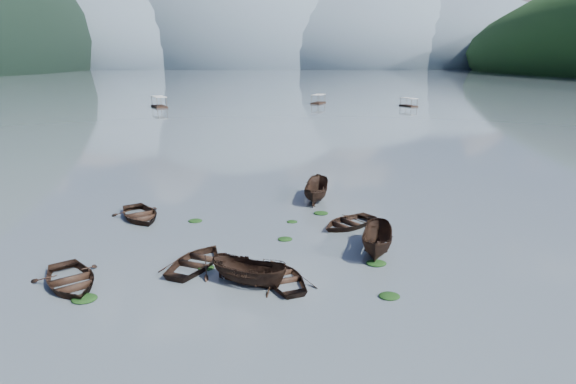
{
  "coord_description": "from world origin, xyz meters",
  "views": [
    {
      "loc": [
        -1.06,
        -19.69,
        11.23
      ],
      "look_at": [
        0.0,
        12.0,
        2.0
      ],
      "focal_mm": 28.0,
      "sensor_mm": 36.0,
      "label": 1
    }
  ],
  "objects_px": {
    "rowboat_0": "(71,285)",
    "pontoon_centre": "(318,104)",
    "pontoon_left": "(159,107)",
    "rowboat_3": "(283,281)"
  },
  "relations": [
    {
      "from": "rowboat_0",
      "to": "pontoon_centre",
      "type": "relative_size",
      "value": 0.78
    },
    {
      "from": "rowboat_3",
      "to": "pontoon_left",
      "type": "bearing_deg",
      "value": -91.12
    },
    {
      "from": "pontoon_centre",
      "to": "rowboat_0",
      "type": "bearing_deg",
      "value": -78.94
    },
    {
      "from": "pontoon_centre",
      "to": "rowboat_3",
      "type": "bearing_deg",
      "value": -73.04
    },
    {
      "from": "pontoon_left",
      "to": "pontoon_centre",
      "type": "xyz_separation_m",
      "value": [
        41.64,
        9.16,
        0.0
      ]
    },
    {
      "from": "rowboat_3",
      "to": "pontoon_left",
      "type": "relative_size",
      "value": 0.59
    },
    {
      "from": "rowboat_0",
      "to": "pontoon_left",
      "type": "height_order",
      "value": "pontoon_left"
    },
    {
      "from": "rowboat_3",
      "to": "rowboat_0",
      "type": "bearing_deg",
      "value": -17.78
    },
    {
      "from": "rowboat_0",
      "to": "pontoon_centre",
      "type": "distance_m",
      "value": 107.3
    },
    {
      "from": "rowboat_0",
      "to": "rowboat_3",
      "type": "distance_m",
      "value": 11.11
    }
  ]
}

